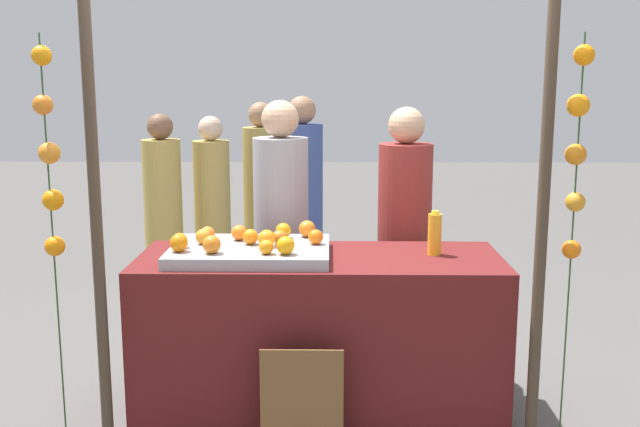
{
  "coord_description": "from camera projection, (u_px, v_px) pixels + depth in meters",
  "views": [
    {
      "loc": [
        0.06,
        -3.73,
        1.79
      ],
      "look_at": [
        0.0,
        0.15,
        1.07
      ],
      "focal_mm": 41.16,
      "sensor_mm": 36.0,
      "label": 1
    }
  ],
  "objects": [
    {
      "name": "orange_2",
      "position": [
        239.0,
        233.0,
        3.93
      ],
      "size": [
        0.08,
        0.08,
        0.08
      ],
      "primitive_type": "sphere",
      "color": "orange",
      "rests_on": "orange_tray"
    },
    {
      "name": "stall_counter",
      "position": [
        320.0,
        336.0,
        3.91
      ],
      "size": [
        1.9,
        0.73,
        0.87
      ],
      "primitive_type": "cube",
      "color": "#5B1919",
      "rests_on": "ground_plane"
    },
    {
      "name": "orange_12",
      "position": [
        180.0,
        240.0,
        3.76
      ],
      "size": [
        0.08,
        0.08,
        0.08
      ],
      "primitive_type": "sphere",
      "color": "orange",
      "rests_on": "orange_tray"
    },
    {
      "name": "chalkboard_sign",
      "position": [
        302.0,
        406.0,
        3.46
      ],
      "size": [
        0.39,
        0.03,
        0.56
      ],
      "color": "brown",
      "rests_on": "ground_plane"
    },
    {
      "name": "vendor_left",
      "position": [
        281.0,
        246.0,
        4.5
      ],
      "size": [
        0.33,
        0.33,
        1.66
      ],
      "color": "#99999E",
      "rests_on": "ground_plane"
    },
    {
      "name": "orange_4",
      "position": [
        251.0,
        237.0,
        3.83
      ],
      "size": [
        0.08,
        0.08,
        0.08
      ],
      "primitive_type": "sphere",
      "color": "orange",
      "rests_on": "orange_tray"
    },
    {
      "name": "orange_6",
      "position": [
        179.0,
        243.0,
        3.67
      ],
      "size": [
        0.09,
        0.09,
        0.09
      ],
      "primitive_type": "sphere",
      "color": "orange",
      "rests_on": "orange_tray"
    },
    {
      "name": "orange_0",
      "position": [
        279.0,
        237.0,
        3.84
      ],
      "size": [
        0.07,
        0.07,
        0.07
      ],
      "primitive_type": "sphere",
      "color": "orange",
      "rests_on": "orange_tray"
    },
    {
      "name": "orange_13",
      "position": [
        267.0,
        238.0,
        3.77
      ],
      "size": [
        0.09,
        0.09,
        0.09
      ],
      "primitive_type": "sphere",
      "color": "orange",
      "rests_on": "orange_tray"
    },
    {
      "name": "crowd_person_1",
      "position": [
        302.0,
        206.0,
        5.96
      ],
      "size": [
        0.33,
        0.33,
        1.65
      ],
      "color": "#384C8C",
      "rests_on": "ground_plane"
    },
    {
      "name": "crowd_person_3",
      "position": [
        262.0,
        201.0,
        6.37
      ],
      "size": [
        0.32,
        0.32,
        1.59
      ],
      "color": "tan",
      "rests_on": "ground_plane"
    },
    {
      "name": "crowd_person_2",
      "position": [
        213.0,
        212.0,
        6.07
      ],
      "size": [
        0.3,
        0.3,
        1.49
      ],
      "color": "tan",
      "rests_on": "ground_plane"
    },
    {
      "name": "canopy_post_left",
      "position": [
        97.0,
        228.0,
        3.41
      ],
      "size": [
        0.06,
        0.06,
        2.21
      ],
      "primitive_type": "cylinder",
      "color": "#473828",
      "rests_on": "ground_plane"
    },
    {
      "name": "canopy_post_right",
      "position": [
        542.0,
        229.0,
        3.38
      ],
      "size": [
        0.06,
        0.06,
        2.21
      ],
      "primitive_type": "cylinder",
      "color": "#473828",
      "rests_on": "ground_plane"
    },
    {
      "name": "juice_bottle",
      "position": [
        435.0,
        234.0,
        3.85
      ],
      "size": [
        0.07,
        0.07,
        0.24
      ],
      "color": "#F9A724",
      "rests_on": "stall_counter"
    },
    {
      "name": "orange_tray",
      "position": [
        250.0,
        251.0,
        3.81
      ],
      "size": [
        0.82,
        0.6,
        0.06
      ],
      "primitive_type": "cube",
      "color": "#9EA0A5",
      "rests_on": "stall_counter"
    },
    {
      "name": "ground_plane",
      "position": [
        320.0,
        412.0,
        3.99
      ],
      "size": [
        24.0,
        24.0,
        0.0
      ],
      "primitive_type": "plane",
      "color": "#565451"
    },
    {
      "name": "orange_10",
      "position": [
        283.0,
        231.0,
        3.98
      ],
      "size": [
        0.08,
        0.08,
        0.08
      ],
      "primitive_type": "sphere",
      "color": "orange",
      "rests_on": "orange_tray"
    },
    {
      "name": "orange_9",
      "position": [
        207.0,
        234.0,
        3.9
      ],
      "size": [
        0.08,
        0.08,
        0.08
      ],
      "primitive_type": "sphere",
      "color": "orange",
      "rests_on": "orange_tray"
    },
    {
      "name": "orange_11",
      "position": [
        286.0,
        245.0,
        3.61
      ],
      "size": [
        0.09,
        0.09,
        0.09
      ],
      "primitive_type": "sphere",
      "color": "orange",
      "rests_on": "orange_tray"
    },
    {
      "name": "vendor_right",
      "position": [
        404.0,
        250.0,
        4.48
      ],
      "size": [
        0.33,
        0.33,
        1.62
      ],
      "color": "maroon",
      "rests_on": "ground_plane"
    },
    {
      "name": "orange_5",
      "position": [
        316.0,
        237.0,
        3.83
      ],
      "size": [
        0.08,
        0.08,
        0.08
      ],
      "primitive_type": "sphere",
      "color": "orange",
      "rests_on": "orange_tray"
    },
    {
      "name": "garland_strand_right",
      "position": [
        577.0,
        150.0,
        3.3
      ],
      "size": [
        0.11,
        0.1,
        1.99
      ],
      "color": "#2D4C23",
      "rests_on": "ground_plane"
    },
    {
      "name": "orange_1",
      "position": [
        203.0,
        237.0,
        3.84
      ],
      "size": [
        0.08,
        0.08,
        0.08
      ],
      "primitive_type": "sphere",
      "color": "orange",
      "rests_on": "orange_tray"
    },
    {
      "name": "orange_7",
      "position": [
        212.0,
        244.0,
        3.63
      ],
      "size": [
        0.09,
        0.09,
        0.09
      ],
      "primitive_type": "sphere",
      "color": "orange",
      "rests_on": "orange_tray"
    },
    {
      "name": "orange_8",
      "position": [
        266.0,
        247.0,
        3.62
      ],
      "size": [
        0.07,
        0.07,
        0.07
      ],
      "primitive_type": "sphere",
      "color": "orange",
      "rests_on": "orange_tray"
    },
    {
      "name": "crowd_person_0",
      "position": [
        163.0,
        215.0,
        5.88
      ],
      "size": [
        0.3,
        0.3,
        1.52
      ],
      "color": "tan",
      "rests_on": "ground_plane"
    },
    {
      "name": "orange_3",
      "position": [
        307.0,
        229.0,
        4.01
      ],
      "size": [
        0.09,
        0.09,
        0.09
      ],
      "primitive_type": "sphere",
      "color": "orange",
      "rests_on": "orange_tray"
    },
    {
      "name": "garland_strand_left",
      "position": [
        49.0,
        160.0,
        3.37
      ],
      "size": [
        0.11,
        0.1,
        1.99
      ],
      "color": "#2D4C23",
      "rests_on": "ground_plane"
    }
  ]
}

